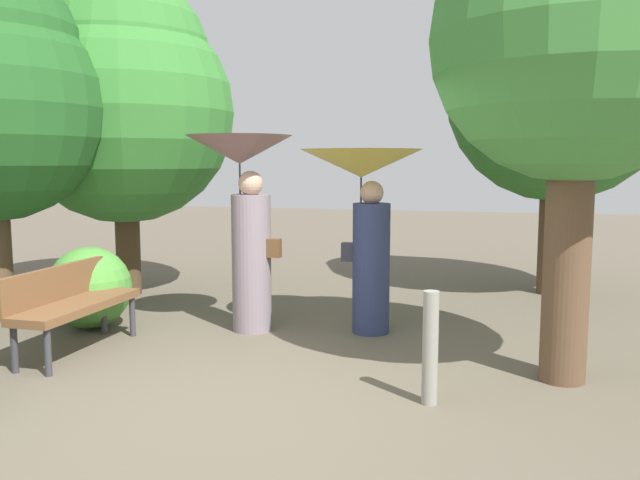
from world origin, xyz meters
name	(u,v)px	position (x,y,z in m)	size (l,w,h in m)	color
ground_plane	(235,402)	(0.00, 0.00, 0.00)	(40.00, 40.00, 0.00)	brown
person_left	(245,196)	(-0.71, 2.06, 1.46)	(1.13, 1.13, 2.11)	gray
person_right	(364,196)	(0.55, 2.29, 1.47)	(1.29, 1.29, 1.96)	navy
park_bench	(70,300)	(-2.02, 0.82, 0.51)	(0.50, 1.50, 0.83)	#38383D
tree_near_right	(579,6)	(2.47, 1.16, 3.05)	(2.33, 2.33, 4.51)	brown
tree_mid_left	(123,96)	(-2.99, 3.46, 2.71)	(2.99, 2.99, 4.35)	#4C3823
tree_mid_right	(559,72)	(2.69, 4.99, 3.02)	(2.99, 2.99, 4.73)	#4C3823
bush_path_left	(90,288)	(-2.39, 1.67, 0.45)	(0.91, 0.91, 0.91)	#4C9338
path_marker_post	(430,348)	(1.44, 0.34, 0.44)	(0.12, 0.12, 0.87)	gray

